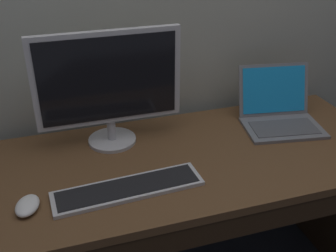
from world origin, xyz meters
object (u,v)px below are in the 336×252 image
Objects in this scene: laptop_space_gray at (279,113)px; external_monitor at (109,84)px; computer_mouse at (27,206)px; wired_keyboard at (128,188)px.

laptop_space_gray is 0.65× the size of external_monitor.
laptop_space_gray is 1.06m from computer_mouse.
wired_keyboard is 0.32m from computer_mouse.
laptop_space_gray is 3.41× the size of computer_mouse.
computer_mouse reaches higher than wired_keyboard.
computer_mouse is (-1.03, -0.26, -0.03)m from laptop_space_gray.
external_monitor reaches higher than computer_mouse.
laptop_space_gray is 0.73m from external_monitor.
external_monitor reaches higher than laptop_space_gray.
wired_keyboard is at bearing 17.21° from computer_mouse.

